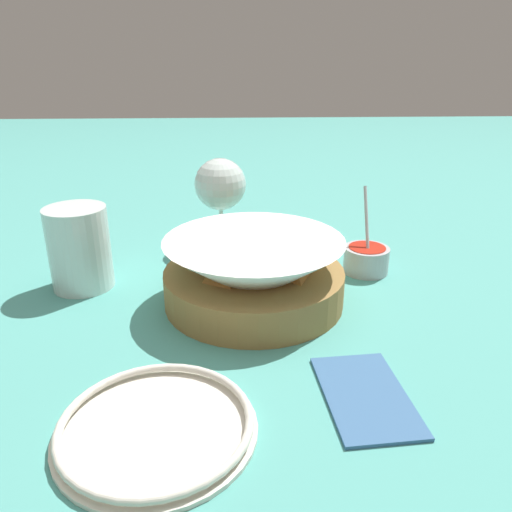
# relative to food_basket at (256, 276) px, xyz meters

# --- Properties ---
(ground_plane) EXTENTS (4.00, 4.00, 0.00)m
(ground_plane) POSITION_rel_food_basket_xyz_m (0.04, 0.02, -0.04)
(ground_plane) COLOR teal
(food_basket) EXTENTS (0.24, 0.24, 0.09)m
(food_basket) POSITION_rel_food_basket_xyz_m (0.00, 0.00, 0.00)
(food_basket) COLOR olive
(food_basket) RESTS_ON ground_plane
(sauce_cup) EXTENTS (0.08, 0.07, 0.13)m
(sauce_cup) POSITION_rel_food_basket_xyz_m (0.09, -0.18, -0.02)
(sauce_cup) COLOR #B7B7BC
(sauce_cup) RESTS_ON ground_plane
(wine_glass) EXTENTS (0.09, 0.09, 0.16)m
(wine_glass) POSITION_rel_food_basket_xyz_m (0.22, 0.05, 0.07)
(wine_glass) COLOR silver
(wine_glass) RESTS_ON ground_plane
(beer_mug) EXTENTS (0.13, 0.09, 0.12)m
(beer_mug) POSITION_rel_food_basket_xyz_m (0.06, 0.25, 0.02)
(beer_mug) COLOR silver
(beer_mug) RESTS_ON ground_plane
(side_plate) EXTENTS (0.18, 0.18, 0.01)m
(side_plate) POSITION_rel_food_basket_xyz_m (-0.25, 0.10, -0.03)
(side_plate) COLOR silver
(side_plate) RESTS_ON ground_plane
(napkin) EXTENTS (0.14, 0.09, 0.01)m
(napkin) POSITION_rel_food_basket_xyz_m (-0.21, -0.10, -0.04)
(napkin) COLOR #38608E
(napkin) RESTS_ON ground_plane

